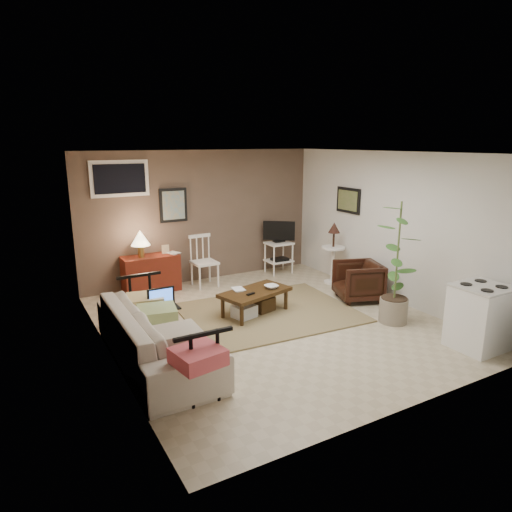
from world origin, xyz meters
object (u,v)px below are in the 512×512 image
sofa (156,326)px  tv_stand (279,246)px  spindle_chair (204,263)px  side_table (333,246)px  red_console (150,270)px  coffee_table (255,301)px  potted_plant (397,259)px  stove (480,317)px  armchair (358,279)px

sofa → tv_stand: (3.26, 2.47, 0.10)m
spindle_chair → side_table: bearing=-25.4°
spindle_chair → side_table: 2.36m
spindle_chair → tv_stand: size_ratio=0.89×
sofa → side_table: (3.77, 1.43, 0.25)m
sofa → side_table: size_ratio=2.03×
red_console → tv_stand: size_ratio=1.06×
coffee_table → side_table: 2.20m
coffee_table → potted_plant: potted_plant is taller
sofa → tv_stand: tv_stand is taller
coffee_table → stove: stove is taller
side_table → armchair: size_ratio=1.62×
tv_stand → stove: (0.39, -4.10, -0.14)m
side_table → stove: (-0.12, -3.06, -0.29)m
red_console → spindle_chair: 0.96m
coffee_table → tv_stand: bearing=48.8°
spindle_chair → side_table: (2.12, -1.01, 0.27)m
tv_stand → stove: 4.12m
coffee_table → stove: size_ratio=1.42×
sofa → stove: size_ratio=2.78×
tv_stand → red_console: bearing=177.3°
tv_stand → spindle_chair: bearing=-178.8°
tv_stand → side_table: 1.17m
spindle_chair → side_table: size_ratio=0.81×
sofa → red_console: size_ratio=2.09×
spindle_chair → potted_plant: size_ratio=0.52×
coffee_table → red_console: (-1.03, 1.86, 0.16)m
red_console → tv_stand: (2.56, -0.12, 0.17)m
red_console → armchair: size_ratio=1.58×
spindle_chair → coffee_table: bearing=-87.0°
sofa → side_table: bearing=-69.2°
side_table → stove: bearing=-92.2°
potted_plant → spindle_chair: bearing=120.1°
spindle_chair → stove: spindle_chair is taller
red_console → sofa: bearing=-105.2°
coffee_table → red_console: bearing=119.1°
coffee_table → red_console: 2.14m
sofa → armchair: (3.55, 0.50, -0.10)m
side_table → potted_plant: bearing=-102.3°
side_table → stove: size_ratio=1.36×
potted_plant → coffee_table: bearing=142.7°
side_table → armchair: bearing=-103.1°
side_table → potted_plant: 1.98m
tv_stand → side_table: side_table is taller
tv_stand → armchair: size_ratio=1.48×
red_console → spindle_chair: size_ratio=1.20×
potted_plant → sofa: bearing=171.7°
sofa → armchair: sofa is taller
armchair → spindle_chair: bearing=-115.9°
tv_stand → sofa: bearing=-142.8°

